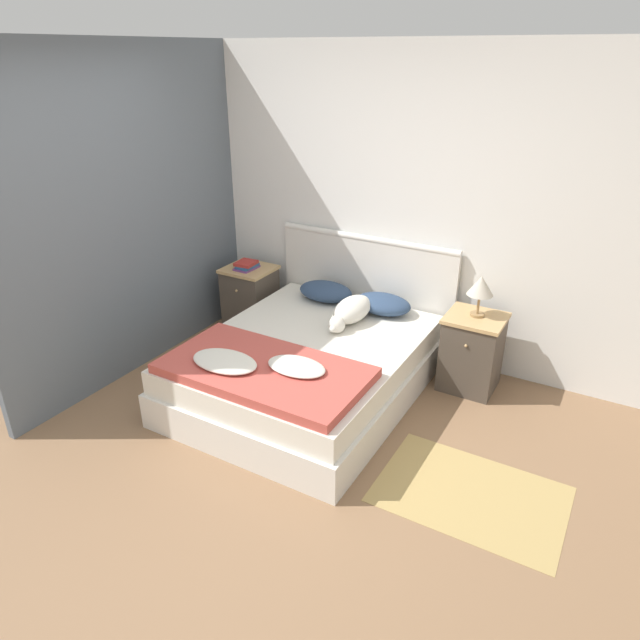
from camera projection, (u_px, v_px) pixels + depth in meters
ground_plane at (235, 472)px, 3.68m from camera, size 16.00×16.00×0.00m
wall_back at (381, 206)px, 4.79m from camera, size 9.00×0.06×2.55m
wall_side_left at (150, 210)px, 4.66m from camera, size 0.06×3.10×2.55m
bed at (307, 368)px, 4.43m from camera, size 1.58×1.98×0.45m
headboard at (365, 288)px, 5.09m from camera, size 1.66×0.06×1.02m
nightstand_left at (250, 298)px, 5.45m from camera, size 0.44×0.42×0.62m
nightstand_right at (472, 352)px, 4.48m from camera, size 0.44×0.42×0.62m
pillow_left at (326, 291)px, 5.03m from camera, size 0.49×0.33×0.16m
pillow_right at (382, 304)px, 4.78m from camera, size 0.49×0.33×0.16m
quilt at (262, 369)px, 3.87m from camera, size 1.41×0.76×0.12m
dog at (351, 311)px, 4.63m from camera, size 0.25×0.67×0.19m
book_stack at (247, 265)px, 5.27m from camera, size 0.18×0.22×0.07m
table_lamp at (481, 287)px, 4.26m from camera, size 0.20×0.20×0.32m
rug at (470, 494)px, 3.49m from camera, size 1.11×0.77×0.00m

